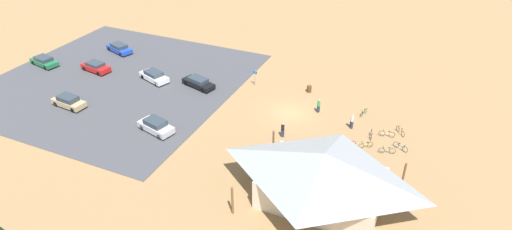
% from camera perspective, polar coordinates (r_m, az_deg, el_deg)
% --- Properties ---
extents(ground, '(160.00, 160.00, 0.00)m').
position_cam_1_polar(ground, '(52.02, 4.47, 0.27)').
color(ground, '#937047').
rests_on(ground, ground).
extents(parking_lot_asphalt, '(32.30, 32.17, 0.05)m').
position_cam_1_polar(parking_lot_asphalt, '(62.32, -17.75, 4.40)').
color(parking_lot_asphalt, '#424247').
rests_on(parking_lot_asphalt, ground).
extents(bike_pavilion, '(13.36, 9.78, 5.24)m').
position_cam_1_polar(bike_pavilion, '(38.18, 8.78, -7.71)').
color(bike_pavilion, beige).
rests_on(bike_pavilion, ground).
extents(trash_bin, '(0.60, 0.60, 0.90)m').
position_cam_1_polar(trash_bin, '(56.66, 7.04, 3.45)').
color(trash_bin, brown).
rests_on(trash_bin, ground).
extents(lot_sign, '(0.56, 0.08, 2.20)m').
position_cam_1_polar(lot_sign, '(57.42, -0.12, 5.18)').
color(lot_sign, '#99999E').
rests_on(lot_sign, ground).
extents(bicycle_blue_trailside, '(1.61, 0.83, 0.80)m').
position_cam_1_polar(bicycle_blue_trailside, '(47.95, 18.55, -4.00)').
color(bicycle_blue_trailside, black).
rests_on(bicycle_blue_trailside, ground).
extents(bicycle_orange_back_row, '(1.12, 1.42, 0.80)m').
position_cam_1_polar(bicycle_orange_back_row, '(50.53, 18.53, -2.03)').
color(bicycle_orange_back_row, black).
rests_on(bicycle_orange_back_row, ground).
extents(bicycle_green_lone_east, '(0.60, 1.64, 0.77)m').
position_cam_1_polar(bicycle_green_lone_east, '(52.89, 14.04, 0.34)').
color(bicycle_green_lone_east, black).
rests_on(bicycle_green_lone_east, ground).
extents(bicycle_silver_edge_south, '(0.48, 1.70, 0.79)m').
position_cam_1_polar(bicycle_silver_edge_south, '(49.00, 14.98, -2.50)').
color(bicycle_silver_edge_south, black).
rests_on(bicycle_silver_edge_south, ground).
extents(bicycle_purple_front_row, '(1.68, 0.73, 0.80)m').
position_cam_1_polar(bicycle_purple_front_row, '(46.97, 11.98, -3.69)').
color(bicycle_purple_front_row, black).
rests_on(bicycle_purple_front_row, ground).
extents(bicycle_white_lone_west, '(1.75, 0.48, 0.80)m').
position_cam_1_polar(bicycle_white_lone_west, '(49.58, 16.89, -2.40)').
color(bicycle_white_lone_west, black).
rests_on(bicycle_white_lone_west, ground).
extents(bicycle_yellow_yard_right, '(1.37, 1.14, 0.81)m').
position_cam_1_polar(bicycle_yellow_yard_right, '(47.15, 14.28, -3.90)').
color(bicycle_yellow_yard_right, black).
rests_on(bicycle_yellow_yard_right, ground).
extents(bicycle_teal_mid_cluster, '(1.70, 0.65, 0.84)m').
position_cam_1_polar(bicycle_teal_mid_cluster, '(46.96, 16.90, -4.51)').
color(bicycle_teal_mid_cluster, black).
rests_on(bicycle_teal_mid_cluster, ground).
extents(car_silver_far_end, '(4.61, 2.83, 1.51)m').
position_cam_1_polar(car_silver_far_end, '(49.31, -13.09, -1.40)').
color(car_silver_far_end, '#BCBCC1').
rests_on(car_silver_far_end, parking_lot_asphalt).
extents(car_white_mid_lot, '(4.87, 3.24, 1.38)m').
position_cam_1_polar(car_white_mid_lot, '(60.52, -13.32, 5.03)').
color(car_white_mid_lot, white).
rests_on(car_white_mid_lot, parking_lot_asphalt).
extents(car_tan_aisle_side, '(4.55, 2.11, 1.46)m').
position_cam_1_polar(car_tan_aisle_side, '(57.50, -23.51, 1.66)').
color(car_tan_aisle_side, tan).
rests_on(car_tan_aisle_side, parking_lot_asphalt).
extents(car_blue_near_entry, '(4.95, 3.19, 1.34)m').
position_cam_1_polar(car_blue_near_entry, '(71.01, -17.61, 8.42)').
color(car_blue_near_entry, '#1E42B2').
rests_on(car_blue_near_entry, parking_lot_asphalt).
extents(car_black_inner_stall, '(4.96, 2.93, 1.33)m').
position_cam_1_polar(car_black_inner_stall, '(57.79, -7.62, 4.29)').
color(car_black_inner_stall, black).
rests_on(car_black_inner_stall, parking_lot_asphalt).
extents(car_green_second_row, '(4.80, 2.72, 1.33)m').
position_cam_1_polar(car_green_second_row, '(70.51, -26.20, 6.41)').
color(car_green_second_row, '#1E6B3D').
rests_on(car_green_second_row, parking_lot_asphalt).
extents(car_red_front_row, '(4.61, 2.47, 1.35)m').
position_cam_1_polar(car_red_front_row, '(65.66, -20.41, 5.99)').
color(car_red_front_row, red).
rests_on(car_red_front_row, parking_lot_asphalt).
extents(visitor_by_pavilion, '(0.36, 0.37, 1.77)m').
position_cam_1_polar(visitor_by_pavilion, '(52.10, 8.27, 1.26)').
color(visitor_by_pavilion, '#2D3347').
rests_on(visitor_by_pavilion, ground).
extents(visitor_near_lot, '(0.40, 0.39, 1.85)m').
position_cam_1_polar(visitor_near_lot, '(49.73, 12.55, -0.76)').
color(visitor_near_lot, '#2D3347').
rests_on(visitor_near_lot, ground).
extents(visitor_at_bikes, '(0.36, 0.36, 1.78)m').
position_cam_1_polar(visitor_at_bikes, '(47.22, 3.55, -1.93)').
color(visitor_at_bikes, '#2D3347').
rests_on(visitor_at_bikes, ground).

